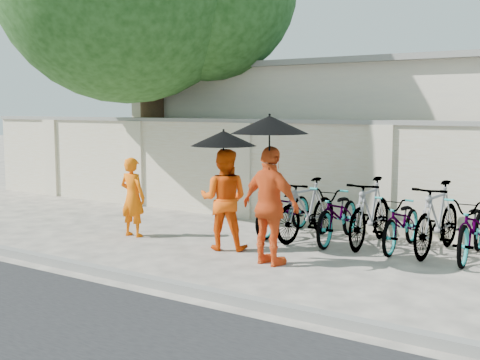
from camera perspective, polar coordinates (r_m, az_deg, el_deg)
The scene contains 16 objects.
ground at distance 9.68m, azimuth -4.74°, elevation -6.92°, with size 80.00×80.00×0.00m, color beige.
kerb at distance 8.44m, azimuth -11.96°, elevation -8.69°, with size 40.00×0.16×0.12m, color gray.
compound_wall at distance 11.71m, azimuth 8.84°, elevation 0.38°, with size 20.00×0.30×2.00m, color silver.
building_behind at distance 14.91m, azimuth 18.51°, elevation 3.79°, with size 14.00×6.00×3.20m, color beige.
monk_left at distance 10.95m, azimuth -10.15°, elevation -1.60°, with size 0.52×0.34×1.43m, color #FD6506.
monk_center at distance 9.77m, azimuth -1.53°, elevation -1.85°, with size 0.80×0.62×1.65m, color #F1500A.
parasol_center at distance 9.58m, azimuth -1.57°, elevation 3.97°, with size 1.05×1.05×1.01m.
monk_right at distance 8.79m, azimuth 2.92°, elevation -2.48°, with size 1.03×0.43×1.75m, color #E14F19.
parasol_right at distance 8.60m, azimuth 2.81°, elevation 5.26°, with size 1.12×1.12×1.20m.
bike_0 at distance 11.01m, azimuth 4.24°, elevation -2.65°, with size 0.65×1.86×0.98m, color #969696.
bike_1 at distance 10.58m, azimuth 6.34°, elevation -2.78°, with size 0.51×1.79×1.08m, color #969696.
bike_2 at distance 10.46m, azimuth 9.32°, elevation -3.17°, with size 0.66×1.89×1.00m, color #969696.
bike_3 at distance 10.28m, azimuth 12.24°, elevation -3.00°, with size 0.54×1.90×1.14m, color #969696.
bike_4 at distance 10.12m, azimuth 15.12°, elevation -3.88°, with size 0.61×1.75×0.92m, color #969696.
bike_5 at distance 9.96m, azimuth 18.20°, elevation -3.47°, with size 0.54×1.91×1.15m, color #969696.
bike_6 at distance 9.81m, azimuth 21.22°, elevation -4.23°, with size 0.65×1.88×0.99m, color #969696.
Camera 1 is at (5.81, -7.39, 2.29)m, focal length 45.00 mm.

